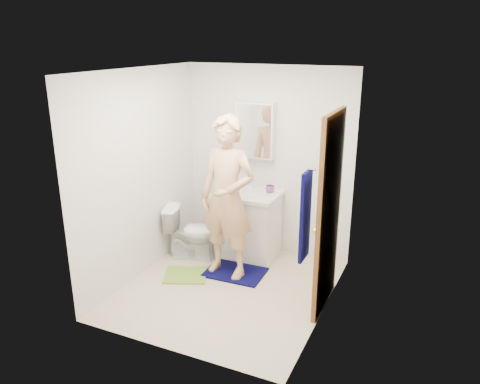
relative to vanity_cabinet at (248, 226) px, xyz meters
The scene contains 22 objects.
floor 1.01m from the vanity_cabinet, 80.69° to the right, with size 2.20×2.40×0.02m, color beige.
ceiling 2.21m from the vanity_cabinet, 80.69° to the right, with size 2.20×2.40×0.02m, color white.
wall_back 0.87m from the vanity_cabinet, 63.05° to the left, with size 2.20×0.02×2.40m, color silver.
wall_front 2.28m from the vanity_cabinet, 85.96° to the right, with size 2.20×0.02×2.40m, color silver.
wall_left 1.55m from the vanity_cabinet, 136.37° to the right, with size 0.02×2.40×2.40m, color silver.
wall_right 1.75m from the vanity_cabinet, 35.99° to the right, with size 0.02×2.40×2.40m, color silver.
vanity_cabinet is the anchor object (origin of this frame).
countertop 0.43m from the vanity_cabinet, ahead, with size 0.79×0.59×0.05m, color white.
sink_basin 0.44m from the vanity_cabinet, ahead, with size 0.40×0.40×0.03m, color white.
faucet 0.54m from the vanity_cabinet, 90.00° to the left, with size 0.03×0.03×0.12m, color silver.
medicine_cabinet 1.22m from the vanity_cabinet, 90.00° to the left, with size 0.50×0.12×0.70m, color white.
mirror_panel 1.21m from the vanity_cabinet, 90.00° to the left, with size 0.46×0.01×0.66m, color white.
door 1.57m from the vanity_cabinet, 32.20° to the right, with size 0.05×0.80×2.05m, color brown.
door_knob 1.69m from the vanity_cabinet, 42.72° to the right, with size 0.07×0.07×0.07m, color gold.
towel 2.08m from the vanity_cabinet, 51.53° to the right, with size 0.03×0.24×0.80m, color #06063C.
towel_hook 2.30m from the vanity_cabinet, 50.60° to the right, with size 0.02×0.02×0.06m, color silver.
toilet 0.72m from the vanity_cabinet, 149.01° to the right, with size 0.39×0.68×0.69m, color white.
bath_mat 0.68m from the vanity_cabinet, 82.08° to the right, with size 0.69×0.50×0.02m, color #06063C.
green_rug 1.03m from the vanity_cabinet, 116.91° to the right, with size 0.49×0.42×0.02m, color #7BAD39.
soap_dispenser 0.57m from the vanity_cabinet, 153.89° to the right, with size 0.09×0.09×0.20m, color #AB5055.
toothbrush_cup 0.57m from the vanity_cabinet, 25.41° to the left, with size 0.11×0.11×0.09m, color #914495.
man 0.83m from the vanity_cabinet, 89.38° to the right, with size 0.69×0.45×1.89m, color tan.
Camera 1 is at (2.06, -4.20, 2.71)m, focal length 35.00 mm.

